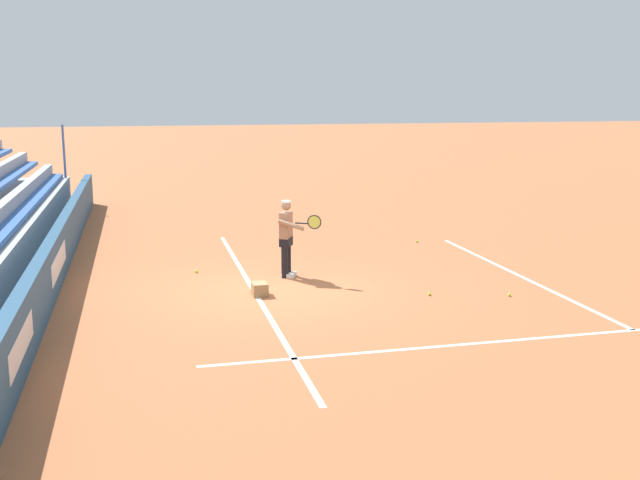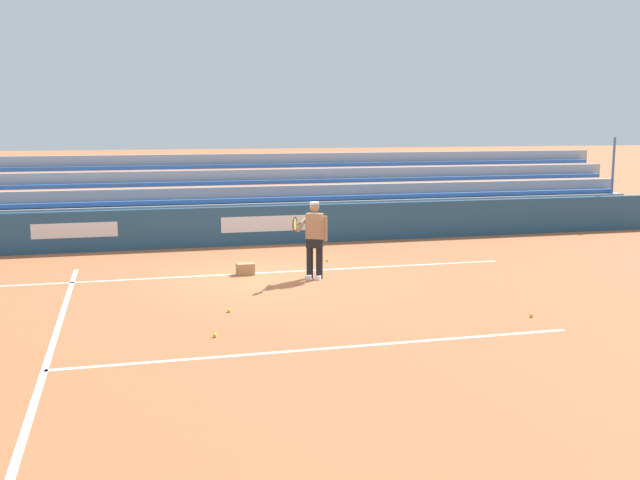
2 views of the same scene
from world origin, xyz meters
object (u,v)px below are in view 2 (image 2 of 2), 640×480
at_px(ball_box_cardboard, 245,269).
at_px(tennis_ball_far_right, 229,311).
at_px(tennis_player, 314,239).
at_px(tennis_ball_by_box, 532,315).
at_px(tennis_ball_stray_back, 215,335).
at_px(tennis_ball_toward_net, 327,260).

xyz_separation_m(ball_box_cardboard, tennis_ball_far_right, (0.83, 3.34, -0.10)).
height_order(tennis_player, tennis_ball_by_box, tennis_player).
bearing_deg(tennis_player, tennis_ball_by_box, 125.14).
bearing_deg(ball_box_cardboard, tennis_ball_far_right, 76.07).
bearing_deg(tennis_player, ball_box_cardboard, -31.18).
relative_size(tennis_player, ball_box_cardboard, 4.29).
relative_size(tennis_player, tennis_ball_stray_back, 25.98).
distance_m(tennis_player, tennis_ball_toward_net, 2.29).
bearing_deg(tennis_ball_toward_net, ball_box_cardboard, 26.15).
distance_m(ball_box_cardboard, tennis_ball_stray_back, 5.05).
bearing_deg(tennis_ball_by_box, ball_box_cardboard, -49.18).
xyz_separation_m(tennis_player, tennis_ball_by_box, (-2.95, 4.20, -0.86)).
xyz_separation_m(tennis_ball_far_right, tennis_ball_by_box, (-5.19, 1.70, 0.00)).
height_order(tennis_ball_toward_net, tennis_ball_by_box, same).
relative_size(ball_box_cardboard, tennis_ball_by_box, 6.06).
xyz_separation_m(tennis_player, tennis_ball_stray_back, (2.68, 4.04, -0.86)).
xyz_separation_m(tennis_player, tennis_ball_far_right, (2.23, 2.49, -0.86)).
relative_size(tennis_ball_toward_net, tennis_ball_far_right, 1.00).
bearing_deg(ball_box_cardboard, tennis_ball_stray_back, 75.43).
height_order(ball_box_cardboard, tennis_ball_toward_net, ball_box_cardboard).
height_order(tennis_player, ball_box_cardboard, tennis_player).
distance_m(tennis_player, tennis_ball_by_box, 5.20).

